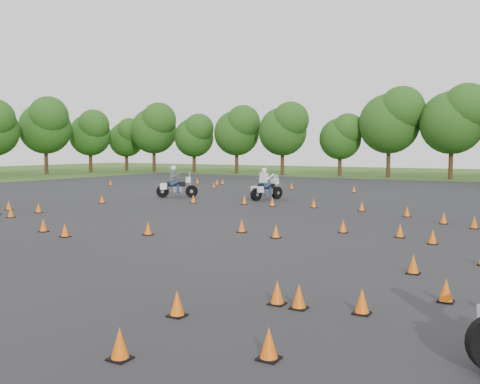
{
  "coord_description": "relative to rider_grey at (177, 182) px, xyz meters",
  "views": [
    {
      "loc": [
        11.26,
        -15.32,
        3.03
      ],
      "look_at": [
        0.0,
        4.0,
        1.2
      ],
      "focal_mm": 40.0,
      "sensor_mm": 36.0,
      "label": 1
    }
  ],
  "objects": [
    {
      "name": "ground",
      "position": [
        8.64,
        -11.11,
        -0.99
      ],
      "size": [
        140.0,
        140.0,
        0.0
      ],
      "primitive_type": "plane",
      "color": "#2D5119",
      "rests_on": "ground"
    },
    {
      "name": "asphalt_pad",
      "position": [
        8.64,
        -5.11,
        -0.98
      ],
      "size": [
        62.0,
        62.0,
        0.0
      ],
      "primitive_type": "plane",
      "color": "black",
      "rests_on": "ground"
    },
    {
      "name": "treeline",
      "position": [
        12.31,
        24.24,
        3.56
      ],
      "size": [
        86.99,
        32.03,
        10.16
      ],
      "color": "#214814",
      "rests_on": "ground"
    },
    {
      "name": "traffic_cones",
      "position": [
        9.39,
        -5.48,
        -0.76
      ],
      "size": [
        37.01,
        32.92,
        0.45
      ],
      "color": "#F05D0A",
      "rests_on": "asphalt_pad"
    },
    {
      "name": "rider_grey",
      "position": [
        0.0,
        0.0,
        0.0
      ],
      "size": [
        2.58,
        2.02,
        1.97
      ],
      "primitive_type": null,
      "rotation": [
        0.0,
        0.0,
        0.56
      ],
      "color": "#42464A",
      "rests_on": "ground"
    },
    {
      "name": "rider_white",
      "position": [
        5.48,
        1.44,
        -0.04
      ],
      "size": [
        1.47,
        2.57,
        1.9
      ],
      "primitive_type": null,
      "rotation": [
        0.0,
        0.0,
        1.26
      ],
      "color": "silver",
      "rests_on": "ground"
    }
  ]
}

